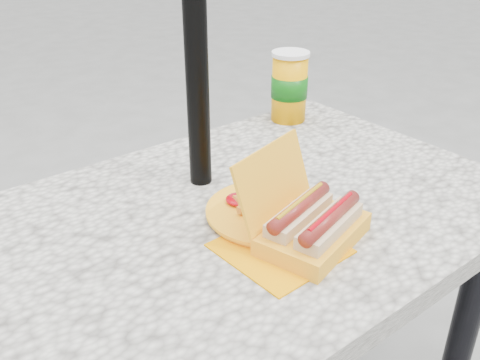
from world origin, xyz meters
TOP-DOWN VIEW (x-y plane):
  - picnic_table at (0.00, 0.00)m, footprint 1.20×0.80m
  - umbrella_pole at (0.00, 0.16)m, footprint 0.05×0.05m
  - hotdog_box at (0.02, -0.17)m, footprint 0.26×0.24m
  - fries_plate at (0.01, -0.06)m, footprint 0.30×0.34m
  - soda_cup at (0.43, 0.32)m, footprint 0.11×0.11m

SIDE VIEW (x-z plane):
  - picnic_table at x=0.00m, z-range 0.27..1.02m
  - fries_plate at x=0.01m, z-range 0.74..0.79m
  - hotdog_box at x=0.02m, z-range 0.70..0.88m
  - soda_cup at x=0.43m, z-range 0.75..0.95m
  - umbrella_pole at x=0.00m, z-range 0.00..2.20m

